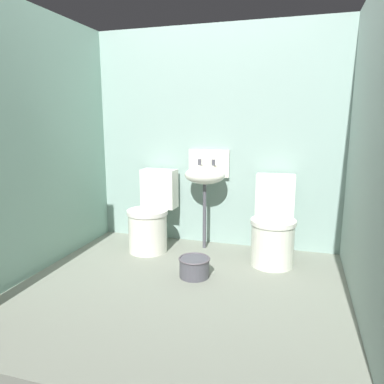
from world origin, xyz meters
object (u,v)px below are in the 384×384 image
sink (206,174)px  bucket (194,267)px  toilet_left (151,217)px  toilet_right (273,228)px

sink → bucket: sink is taller
sink → bucket: bearing=-82.2°
toilet_left → sink: 0.69m
toilet_right → toilet_left: bearing=-2.8°
toilet_right → bucket: bearing=39.2°
toilet_left → bucket: 0.84m
toilet_left → sink: (0.51, 0.19, 0.43)m
toilet_left → bucket: toilet_left is taller
bucket → toilet_left: bearing=138.7°
toilet_left → bucket: bearing=140.5°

